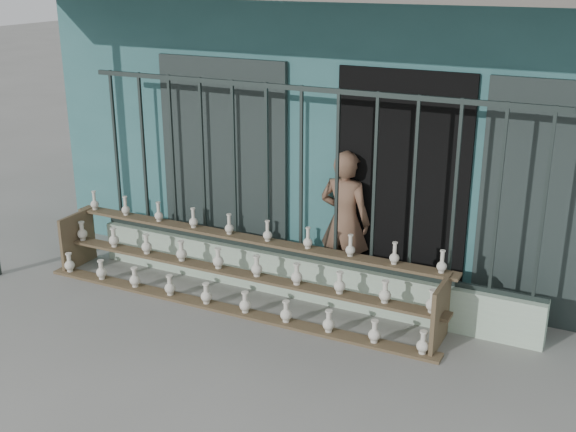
% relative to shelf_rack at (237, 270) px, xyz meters
% --- Properties ---
extents(ground, '(60.00, 60.00, 0.00)m').
position_rel_shelf_rack_xyz_m(ground, '(0.54, -0.89, -0.36)').
color(ground, slate).
extents(workshop_building, '(7.40, 6.60, 3.21)m').
position_rel_shelf_rack_xyz_m(workshop_building, '(0.55, 3.34, 1.26)').
color(workshop_building, '#316768').
rests_on(workshop_building, ground).
extents(parapet_wall, '(5.00, 0.20, 0.45)m').
position_rel_shelf_rack_xyz_m(parapet_wall, '(0.54, 0.41, -0.13)').
color(parapet_wall, '#AFCCAF').
rests_on(parapet_wall, ground).
extents(security_fence, '(5.00, 0.04, 1.80)m').
position_rel_shelf_rack_xyz_m(security_fence, '(0.54, 0.41, 0.99)').
color(security_fence, '#283330').
rests_on(security_fence, parapet_wall).
extents(shelf_rack, '(4.50, 0.68, 0.85)m').
position_rel_shelf_rack_xyz_m(shelf_rack, '(0.00, 0.00, 0.00)').
color(shelf_rack, brown).
rests_on(shelf_rack, ground).
extents(elderly_woman, '(0.58, 0.40, 1.55)m').
position_rel_shelf_rack_xyz_m(elderly_woman, '(0.87, 0.80, 0.42)').
color(elderly_woman, brown).
rests_on(elderly_woman, ground).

